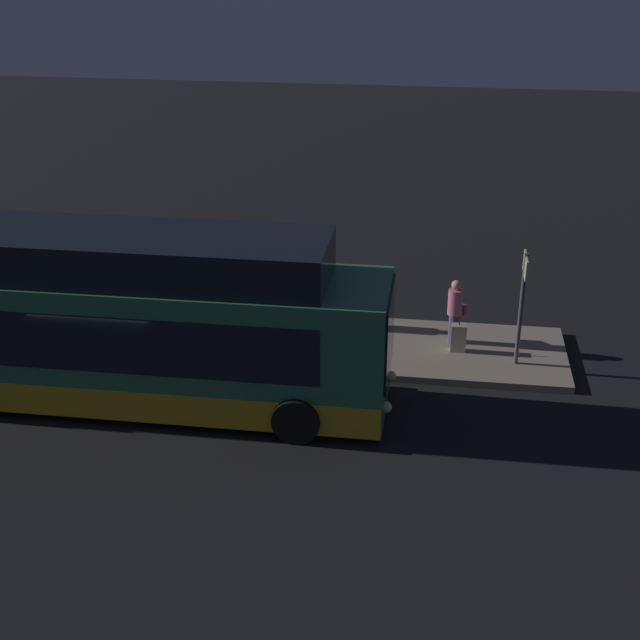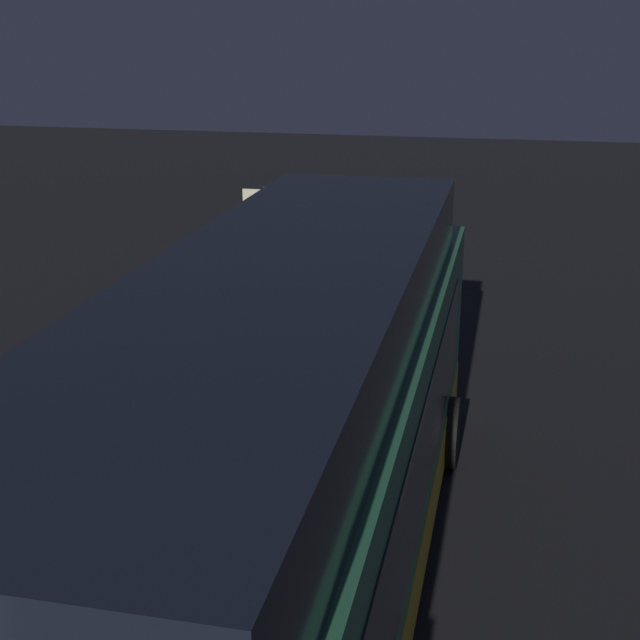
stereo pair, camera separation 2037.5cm
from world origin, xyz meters
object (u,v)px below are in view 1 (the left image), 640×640
Objects in this scene: sign_post at (523,293)px; suitcase at (458,338)px; bus_lead at (131,328)px; passenger_waiting at (455,309)px; passenger_boarding at (303,290)px; trash_bin at (119,328)px.

suitcase is at bearing 160.64° from sign_post.
sign_post is at bearing 17.22° from bus_lead.
passenger_waiting is 1.75× the size of suitcase.
passenger_boarding is 4.65m from trash_bin.
passenger_boarding reaches higher than suitcase.
bus_lead is 6.78× the size of passenger_waiting.
sign_post is (8.34, 2.58, 0.21)m from bus_lead.
bus_lead is at bearing -162.78° from sign_post.
sign_post is at bearing -19.36° from suitcase.
passenger_boarding is 0.63× the size of sign_post.
sign_post reaches higher than passenger_boarding.
bus_lead is 3.07m from trash_bin.
bus_lead is 5.15m from passenger_boarding.
passenger_waiting is 0.74m from suitcase.
trash_bin is (-8.17, -1.07, -0.54)m from passenger_waiting.
passenger_waiting is at bearing 102.45° from suitcase.
trash_bin is at bearing -176.12° from suitcase.
bus_lead is 16.83× the size of trash_bin.
bus_lead reaches higher than trash_bin.
passenger_boarding is 1.86× the size of suitcase.
bus_lead is 8.73m from sign_post.
sign_post reaches higher than passenger_waiting.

